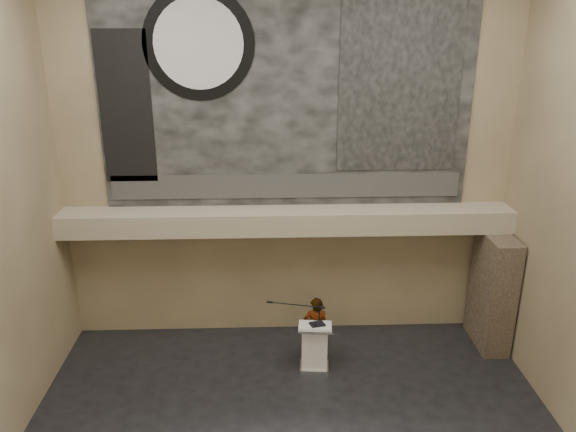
{
  "coord_description": "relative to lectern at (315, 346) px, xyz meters",
  "views": [
    {
      "loc": [
        -0.41,
        -8.07,
        7.3
      ],
      "look_at": [
        0.0,
        3.2,
        3.2
      ],
      "focal_mm": 35.0,
      "sensor_mm": 36.0,
      "label": 1
    }
  ],
  "objects": [
    {
      "name": "sprinkler_left",
      "position": [
        -2.14,
        1.3,
        2.12
      ],
      "size": [
        0.04,
        0.04,
        0.06
      ],
      "primitive_type": "cylinder",
      "color": "#B2893D",
      "rests_on": "soffit"
    },
    {
      "name": "soffit",
      "position": [
        -0.54,
        1.35,
        2.4
      ],
      "size": [
        10.0,
        0.8,
        0.5
      ],
      "primitive_type": "cube",
      "color": "gray",
      "rests_on": "wall_back"
    },
    {
      "name": "binder",
      "position": [
        0.04,
        -0.04,
        0.56
      ],
      "size": [
        0.36,
        0.32,
        0.04
      ],
      "primitive_type": "cube",
      "rotation": [
        0.0,
        0.0,
        0.31
      ],
      "color": "black",
      "rests_on": "lectern"
    },
    {
      "name": "banner_brick_print",
      "position": [
        -3.94,
        1.68,
        4.85
      ],
      "size": [
        1.1,
        0.02,
        3.2
      ],
      "primitive_type": "cube",
      "color": "black",
      "rests_on": "banner"
    },
    {
      "name": "papers",
      "position": [
        -0.07,
        -0.04,
        0.55
      ],
      "size": [
        0.24,
        0.29,
        0.0
      ],
      "primitive_type": "cube",
      "rotation": [
        0.0,
        0.0,
        -0.24
      ],
      "color": "white",
      "rests_on": "lectern"
    },
    {
      "name": "speaker_person",
      "position": [
        0.05,
        0.39,
        0.2
      ],
      "size": [
        0.56,
        0.37,
        1.51
      ],
      "primitive_type": "imported",
      "rotation": [
        0.0,
        0.0,
        3.12
      ],
      "color": "silver",
      "rests_on": "floor"
    },
    {
      "name": "banner",
      "position": [
        -0.54,
        1.72,
        5.15
      ],
      "size": [
        8.0,
        0.05,
        5.0
      ],
      "primitive_type": "cube",
      "color": "black",
      "rests_on": "wall_back"
    },
    {
      "name": "lectern",
      "position": [
        0.0,
        0.0,
        0.0
      ],
      "size": [
        0.74,
        0.56,
        1.13
      ],
      "rotation": [
        0.0,
        0.0,
        -0.1
      ],
      "color": "silver",
      "rests_on": "floor"
    },
    {
      "name": "stone_pier",
      "position": [
        4.11,
        0.9,
        0.8
      ],
      "size": [
        0.6,
        1.4,
        2.7
      ],
      "primitive_type": "cube",
      "color": "#3F3226",
      "rests_on": "floor"
    },
    {
      "name": "banner_building_print",
      "position": [
        1.86,
        1.68,
        5.25
      ],
      "size": [
        2.6,
        0.02,
        3.6
      ],
      "primitive_type": "cube",
      "color": "black",
      "rests_on": "banner"
    },
    {
      "name": "banner_clock_face",
      "position": [
        -2.34,
        1.66,
        6.15
      ],
      "size": [
        1.84,
        0.02,
        1.84
      ],
      "primitive_type": "cylinder",
      "rotation": [
        1.57,
        0.0,
        0.0
      ],
      "color": "silver",
      "rests_on": "banner"
    },
    {
      "name": "mic_stand",
      "position": [
        0.07,
        0.16,
        -0.33
      ],
      "size": [
        1.37,
        0.54,
        1.55
      ],
      "rotation": [
        0.0,
        0.0,
        -0.24
      ],
      "color": "black",
      "rests_on": "floor"
    },
    {
      "name": "wall_back",
      "position": [
        -0.54,
        1.75,
        3.7
      ],
      "size": [
        10.0,
        0.02,
        8.5
      ],
      "primitive_type": "cube",
      "color": "#79684D",
      "rests_on": "floor"
    },
    {
      "name": "banner_text_strip",
      "position": [
        -0.54,
        1.68,
        3.1
      ],
      "size": [
        7.76,
        0.02,
        0.55
      ],
      "primitive_type": "cube",
      "color": "#2F2F2F",
      "rests_on": "banner"
    },
    {
      "name": "wall_front",
      "position": [
        -0.54,
        -6.25,
        3.7
      ],
      "size": [
        10.0,
        0.02,
        8.5
      ],
      "primitive_type": "cube",
      "color": "#79684D",
      "rests_on": "floor"
    },
    {
      "name": "sprinkler_right",
      "position": [
        1.36,
        1.3,
        2.12
      ],
      "size": [
        0.04,
        0.04,
        0.06
      ],
      "primitive_type": "cylinder",
      "color": "#B2893D",
      "rests_on": "soffit"
    },
    {
      "name": "banner_clock_rim",
      "position": [
        -2.34,
        1.68,
        6.15
      ],
      "size": [
        2.3,
        0.02,
        2.3
      ],
      "primitive_type": "cylinder",
      "rotation": [
        1.57,
        0.0,
        0.0
      ],
      "color": "black",
      "rests_on": "banner"
    }
  ]
}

